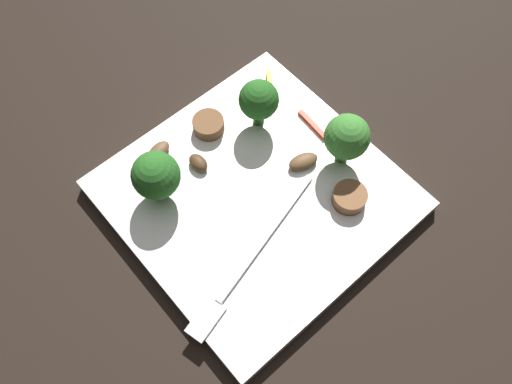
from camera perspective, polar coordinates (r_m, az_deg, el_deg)
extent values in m
plane|color=black|center=(0.50, 0.00, -0.83)|extent=(1.40, 1.40, 0.00)
cube|color=white|center=(0.49, 0.00, -0.42)|extent=(0.24, 0.24, 0.02)
cube|color=silver|center=(0.46, 1.16, -4.86)|extent=(0.14, 0.04, 0.00)
cube|color=silver|center=(0.44, -5.56, -13.81)|extent=(0.04, 0.03, 0.00)
cylinder|color=#408630|center=(0.50, 9.55, 4.46)|extent=(0.01, 0.01, 0.03)
sphere|color=#387A2D|center=(0.47, 9.99, 6.00)|extent=(0.04, 0.04, 0.04)
cylinder|color=#296420|center=(0.48, -10.50, 0.48)|extent=(0.01, 0.01, 0.02)
sphere|color=#235B1E|center=(0.46, -10.97, 1.81)|extent=(0.04, 0.04, 0.04)
cylinder|color=#296420|center=(0.51, 0.30, 8.56)|extent=(0.01, 0.01, 0.03)
sphere|color=#235B1E|center=(0.49, 0.31, 10.13)|extent=(0.04, 0.04, 0.04)
cylinder|color=brown|center=(0.51, -5.25, 7.37)|extent=(0.04, 0.04, 0.01)
cylinder|color=brown|center=(0.48, 10.26, -0.58)|extent=(0.04, 0.04, 0.01)
ellipsoid|color=brown|center=(0.51, -10.68, 4.43)|extent=(0.03, 0.02, 0.01)
ellipsoid|color=brown|center=(0.49, 5.23, 3.37)|extent=(0.03, 0.02, 0.01)
ellipsoid|color=#422B19|center=(0.49, -6.38, 3.21)|extent=(0.01, 0.02, 0.01)
cube|color=yellow|center=(0.55, 1.61, 11.43)|extent=(0.03, 0.04, 0.00)
cube|color=red|center=(0.52, 6.24, 7.41)|extent=(0.01, 0.04, 0.00)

